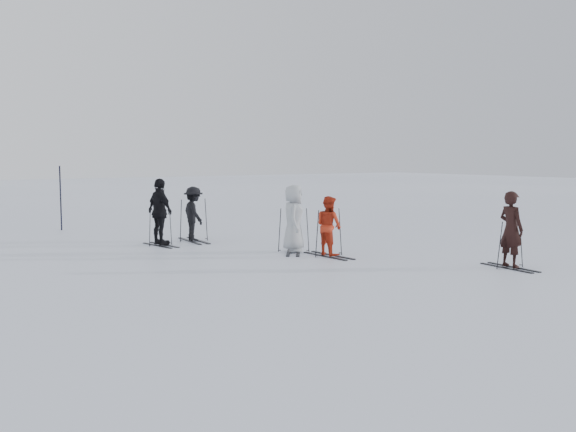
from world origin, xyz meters
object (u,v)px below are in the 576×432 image
object	(u,v)px
skier_red	(329,227)
skier_uphill_far	(194,214)
skier_near_dark	(511,230)
skier_grey	(294,219)
skier_uphill_left	(160,213)
piste_marker	(61,198)

from	to	relation	value
skier_red	skier_uphill_far	size ratio (longest dim) A/B	0.94
skier_uphill_far	skier_near_dark	bearing A→B (deg)	-149.49
skier_red	skier_uphill_far	world-z (taller)	skier_uphill_far
skier_near_dark	skier_red	distance (m)	4.51
skier_near_dark	skier_grey	bearing A→B (deg)	35.09
skier_uphill_left	skier_uphill_far	bearing A→B (deg)	-83.61
piste_marker	skier_near_dark	bearing A→B (deg)	-64.20
skier_near_dark	piste_marker	world-z (taller)	piste_marker
skier_uphill_left	skier_uphill_far	distance (m)	1.28
skier_uphill_left	skier_uphill_far	xyz separation A→B (m)	(1.23, 0.33, -0.14)
skier_red	skier_uphill_left	distance (m)	5.20
skier_red	skier_uphill_left	size ratio (longest dim) A/B	0.80
skier_grey	skier_uphill_left	xyz separation A→B (m)	(-2.50, 3.25, 0.06)
skier_uphill_left	skier_grey	bearing A→B (deg)	-151.16
skier_uphill_left	skier_uphill_far	size ratio (longest dim) A/B	1.17
skier_red	skier_uphill_far	bearing A→B (deg)	17.24
skier_grey	piste_marker	xyz separation A→B (m)	(-3.85, 8.90, 0.23)
skier_uphill_far	skier_grey	bearing A→B (deg)	-155.72
piste_marker	skier_uphill_far	bearing A→B (deg)	-64.06
skier_near_dark	piste_marker	xyz separation A→B (m)	(-6.66, 13.77, 0.24)
skier_uphill_far	skier_red	bearing A→B (deg)	-155.88
skier_red	skier_uphill_far	xyz separation A→B (m)	(-1.64, 4.67, 0.05)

